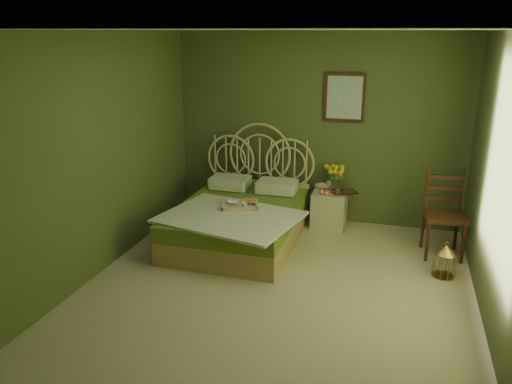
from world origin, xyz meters
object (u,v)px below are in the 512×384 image
(bed, at_px, (240,218))
(birdcage, at_px, (445,261))
(nightstand, at_px, (330,202))
(chair, at_px, (445,207))

(bed, height_order, birdcage, bed)
(bed, xyz_separation_m, birdcage, (2.48, -0.33, -0.12))
(nightstand, bearing_deg, birdcage, -38.69)
(chair, distance_m, birdcage, 0.78)
(bed, relative_size, birdcage, 5.93)
(bed, bearing_deg, chair, 7.63)
(chair, xyz_separation_m, birdcage, (0.00, -0.67, -0.40))
(bed, bearing_deg, birdcage, -7.66)
(birdcage, bearing_deg, bed, 172.34)
(nightstand, distance_m, birdcage, 1.85)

